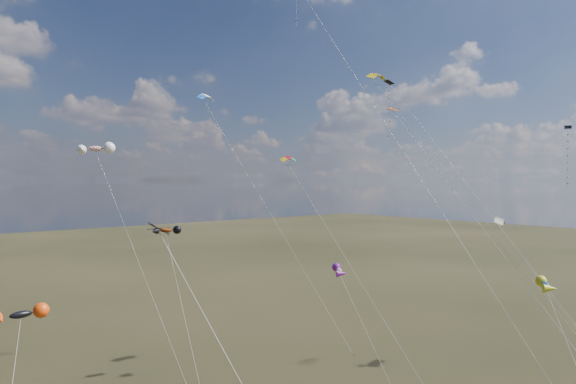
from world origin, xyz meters
TOP-DOWN VIEW (x-y plane):
  - diamond_black_high at (14.80, 17.20)m, footprint 2.71×25.53m
  - diamond_navy_tall at (2.73, 16.75)m, footprint 6.20×25.52m
  - diamond_black_mid at (-17.98, -0.25)m, footprint 6.57×9.82m
  - diamond_orange_center at (5.95, 4.02)m, footprint 6.06×19.37m
  - parafoil_yellow at (17.59, 22.66)m, footprint 14.98×20.38m
  - parafoil_blue_white at (3.48, 37.37)m, footprint 12.19×15.09m
  - parafoil_striped at (25.77, 11.97)m, footprint 5.45×11.07m
  - parafoil_tricolor at (5.92, 24.69)m, footprint 1.90×20.04m
  - novelty_black_orange at (-20.51, 22.07)m, footprint 4.85×8.26m
  - novelty_orange_black at (-7.20, 27.00)m, footprint 2.25×9.99m
  - novelty_white_purple at (1.16, 12.84)m, footprint 2.04×8.77m
  - novelty_redwhite_stripe at (-9.42, 38.78)m, footprint 6.16×13.23m
  - novelty_blue_yellow at (7.33, -0.95)m, footprint 3.83×7.75m

SIDE VIEW (x-z plane):
  - novelty_black_orange at x=-20.51m, z-range 5.11..16.48m
  - novelty_white_purple at x=1.16m, z-range 6.06..19.14m
  - novelty_blue_yellow at x=7.33m, z-range 6.13..19.41m
  - diamond_black_mid at x=-17.98m, z-range 3.70..21.99m
  - novelty_orange_black at x=-7.20m, z-range 7.41..23.23m
  - parafoil_striped at x=25.77m, z-range 7.52..23.90m
  - diamond_orange_center at x=5.95m, z-range 4.82..30.77m
  - parafoil_tricolor at x=5.92m, z-range 10.70..33.58m
  - novelty_redwhite_stripe at x=-9.42m, z-range 11.30..35.45m
  - diamond_black_high at x=14.80m, z-range 10.60..41.30m
  - parafoil_blue_white at x=3.48m, z-range 14.65..45.51m
  - parafoil_yellow at x=17.59m, z-range 15.70..48.69m
  - diamond_navy_tall at x=2.73m, z-range 13.46..51.72m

